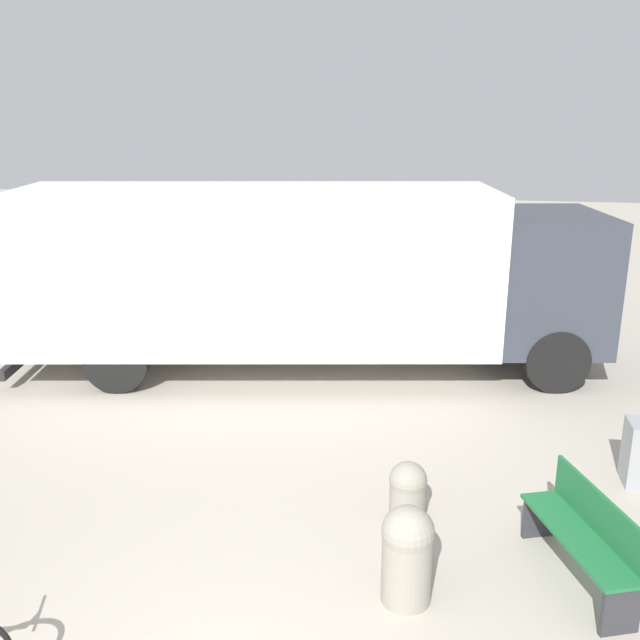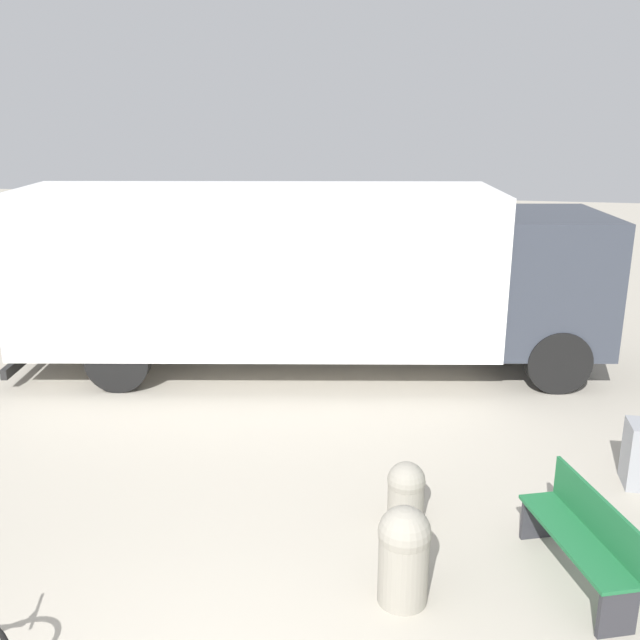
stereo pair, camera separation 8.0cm
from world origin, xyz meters
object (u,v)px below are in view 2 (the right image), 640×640
at_px(delivery_truck, 304,270).
at_px(bollard_near_bench, 404,552).
at_px(park_bench, 584,536).
at_px(bollard_far_bench, 406,491).

bearing_deg(delivery_truck, bollard_near_bench, -79.88).
bearing_deg(park_bench, delivery_truck, 15.44).
relative_size(park_bench, bollard_near_bench, 1.71).
distance_m(park_bench, bollard_near_bench, 1.67).
xyz_separation_m(bollard_near_bench, bollard_far_bench, (-0.06, 1.24, -0.13)).
xyz_separation_m(delivery_truck, bollard_near_bench, (2.02, -5.53, -1.17)).
bearing_deg(bollard_near_bench, park_bench, 19.65).
bearing_deg(bollard_near_bench, delivery_truck, 110.10).
bearing_deg(bollard_far_bench, park_bench, -22.61).
distance_m(bollard_near_bench, bollard_far_bench, 1.25).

